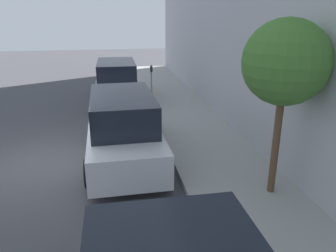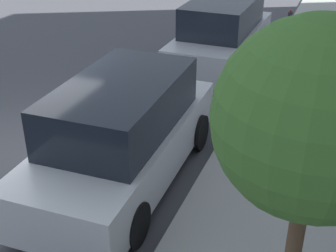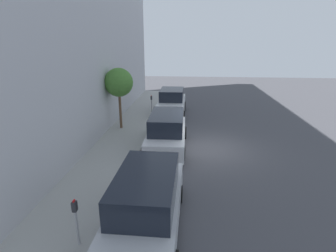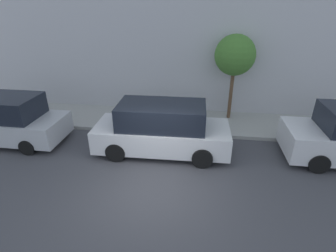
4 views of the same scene
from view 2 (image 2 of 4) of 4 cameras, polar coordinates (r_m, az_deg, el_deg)
ground_plane at (r=9.67m, az=-17.19°, el=-3.55°), size 60.00×60.00×0.00m
sidewalk at (r=7.93m, az=12.03°, el=-9.75°), size 2.61×32.00×0.15m
parked_minivan_second at (r=8.16m, az=-5.48°, el=-0.93°), size 2.02×4.94×1.90m
parked_minivan_third at (r=13.76m, az=6.59°, el=11.12°), size 2.02×4.92×1.90m
parking_meter_far at (r=14.34m, az=14.50°, el=11.45°), size 0.11×0.15×1.39m
street_tree at (r=4.06m, az=17.44°, el=0.56°), size 1.75×1.75×3.80m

